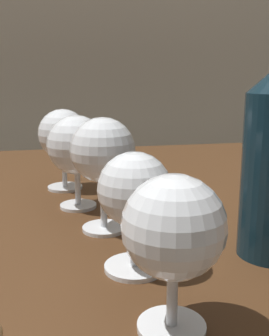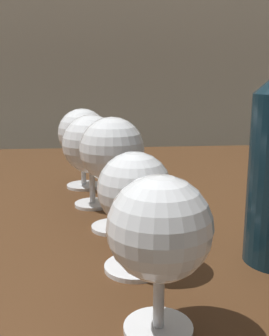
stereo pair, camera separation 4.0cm
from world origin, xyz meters
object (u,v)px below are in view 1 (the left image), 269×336
Objects in this scene: wine_glass_port at (105,153)px; wine_glass_white at (134,192)px; wine_glass_cabernet at (63,136)px; wine_glass_empty at (76,146)px; wine_glass_rose at (174,230)px.

wine_glass_white is at bearing -82.84° from wine_glass_port.
wine_glass_empty is at bearing -81.46° from wine_glass_cabernet.
wine_glass_empty is (-0.05, 0.33, 0.01)m from wine_glass_rose.
wine_glass_cabernet is at bearing 99.14° from wine_glass_rose.
wine_glass_white is 0.34m from wine_glass_cabernet.
wine_glass_empty is 1.00× the size of wine_glass_cabernet.
wine_glass_empty is at bearing 99.34° from wine_glass_rose.
wine_glass_port is at bearing 97.16° from wine_glass_white.
wine_glass_rose is at bearing -84.05° from wine_glass_port.
wine_glass_rose is 0.90× the size of wine_glass_empty.
wine_glass_rose reaches higher than wine_glass_white.
wine_glass_port reaches higher than wine_glass_white.
wine_glass_white is at bearing 94.64° from wine_glass_rose.
wine_glass_white is (-0.01, 0.11, -0.00)m from wine_glass_rose.
wine_glass_port reaches higher than wine_glass_empty.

